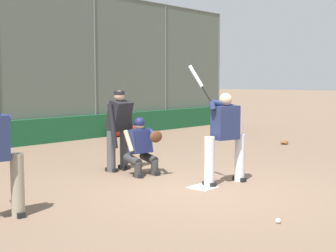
# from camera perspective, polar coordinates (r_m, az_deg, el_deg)

# --- Properties ---
(ground_plane) EXTENTS (160.00, 160.00, 0.00)m
(ground_plane) POSITION_cam_1_polar(r_m,az_deg,el_deg) (8.59, 4.23, -7.50)
(ground_plane) COLOR #7A604C
(home_plate_marker) EXTENTS (0.43, 0.43, 0.01)m
(home_plate_marker) POSITION_cam_1_polar(r_m,az_deg,el_deg) (8.59, 4.23, -7.47)
(home_plate_marker) COLOR white
(home_plate_marker) RESTS_ON ground_plane
(padding_wall) EXTENTS (20.72, 0.18, 0.78)m
(padding_wall) POSITION_cam_1_polar(r_m,az_deg,el_deg) (14.19, -19.66, -1.03)
(padding_wall) COLOR #19512D
(padding_wall) RESTS_ON ground_plane
(batter_at_plate) EXTENTS (0.95, 0.77, 2.23)m
(batter_at_plate) POSITION_cam_1_polar(r_m,az_deg,el_deg) (8.80, 6.93, -1.06)
(batter_at_plate) COLOR silver
(batter_at_plate) RESTS_ON ground_plane
(catcher_behind_plate) EXTENTS (0.66, 0.80, 1.19)m
(catcher_behind_plate) POSITION_cam_1_polar(r_m,az_deg,el_deg) (9.61, -3.22, -2.36)
(catcher_behind_plate) COLOR #333333
(catcher_behind_plate) RESTS_ON ground_plane
(umpire_home) EXTENTS (0.70, 0.46, 1.73)m
(umpire_home) POSITION_cam_1_polar(r_m,az_deg,el_deg) (10.08, -5.99, -0.23)
(umpire_home) COLOR #4C4C51
(umpire_home) RESTS_ON ground_plane
(fielding_glove_on_dirt) EXTENTS (0.33, 0.25, 0.12)m
(fielding_glove_on_dirt) POSITION_cam_1_polar(r_m,az_deg,el_deg) (14.72, 14.02, -1.94)
(fielding_glove_on_dirt) COLOR brown
(fielding_glove_on_dirt) RESTS_ON ground_plane
(baseball_loose) EXTENTS (0.07, 0.07, 0.07)m
(baseball_loose) POSITION_cam_1_polar(r_m,az_deg,el_deg) (6.67, 13.27, -11.18)
(baseball_loose) COLOR white
(baseball_loose) RESTS_ON ground_plane
(equipment_bag_dugout_side) EXTENTS (1.36, 0.34, 0.34)m
(equipment_bag_dugout_side) POSITION_cam_1_polar(r_m,az_deg,el_deg) (16.46, -5.31, -0.63)
(equipment_bag_dugout_side) COLOR maroon
(equipment_bag_dugout_side) RESTS_ON ground_plane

